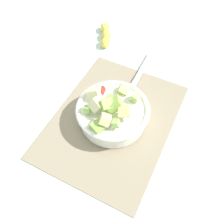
{
  "coord_description": "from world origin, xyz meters",
  "views": [
    {
      "loc": [
        -0.38,
        -0.19,
        0.64
      ],
      "look_at": [
        -0.0,
        0.0,
        0.05
      ],
      "focal_mm": 38.93,
      "sensor_mm": 36.0,
      "label": 1
    }
  ],
  "objects": [
    {
      "name": "placemat",
      "position": [
        0.0,
        0.0,
        0.0
      ],
      "size": [
        0.47,
        0.35,
        0.01
      ],
      "primitive_type": "cube",
      "color": "gray",
      "rests_on": "ground_plane"
    },
    {
      "name": "salad_bowl",
      "position": [
        -0.0,
        0.0,
        0.05
      ],
      "size": [
        0.22,
        0.22,
        0.12
      ],
      "color": "white",
      "rests_on": "placemat"
    },
    {
      "name": "serving_spoon",
      "position": [
        0.18,
        0.0,
        0.01
      ],
      "size": [
        0.23,
        0.04,
        0.01
      ],
      "color": "#B7B7BC",
      "rests_on": "placemat"
    },
    {
      "name": "ground_plane",
      "position": [
        0.0,
        0.0,
        0.0
      ],
      "size": [
        2.4,
        2.4,
        0.0
      ],
      "primitive_type": "plane",
      "color": "silver"
    },
    {
      "name": "banana_whole",
      "position": [
        0.35,
        0.21,
        0.02
      ],
      "size": [
        0.15,
        0.1,
        0.04
      ],
      "color": "yellow",
      "rests_on": "ground_plane"
    }
  ]
}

